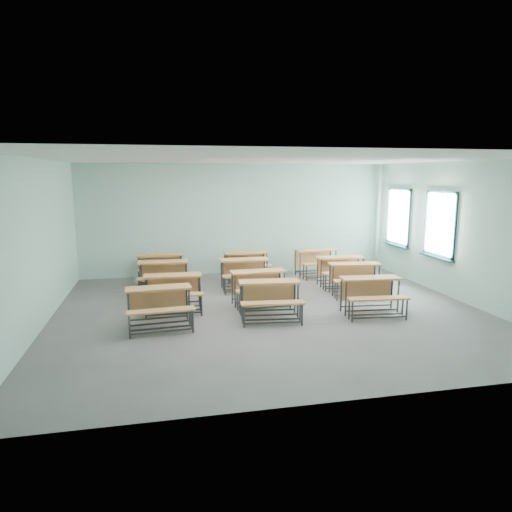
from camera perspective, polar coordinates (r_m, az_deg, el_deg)
The scene contains 13 objects.
room at distance 9.53m, azimuth 2.28°, elevation 2.37°, with size 9.04×8.04×3.24m.
desk_unit_r0c0 at distance 8.89m, azimuth -12.01°, elevation -5.56°, with size 1.29×0.92×0.77m.
desk_unit_r0c1 at distance 9.20m, azimuth 1.75°, elevation -4.80°, with size 1.31×0.95×0.77m.
desk_unit_r0c2 at distance 9.81m, azimuth 14.25°, elevation -4.16°, with size 1.30×0.93×0.77m.
desk_unit_r1c0 at distance 9.91m, azimuth -10.31°, elevation -3.86°, with size 1.25×0.86×0.77m.
desk_unit_r1c1 at distance 10.16m, azimuth 0.44°, elevation -3.35°, with size 1.27×0.89×0.77m.
desk_unit_r1c2 at distance 11.27m, azimuth 12.35°, elevation -2.24°, with size 1.33×0.99×0.77m.
desk_unit_r2c0 at distance 11.50m, azimuth -11.50°, elevation -1.96°, with size 1.27×0.88×0.77m.
desk_unit_r2c1 at distance 11.56m, azimuth -1.39°, elevation -1.69°, with size 1.25×0.85×0.77m.
desk_unit_r2c2 at distance 12.09m, azimuth 10.65°, elevation -1.34°, with size 1.28×0.91×0.77m.
desk_unit_r3c0 at distance 12.56m, azimuth -11.87°, elevation -0.95°, with size 1.24×0.85×0.77m.
desk_unit_r3c1 at distance 12.68m, azimuth -1.18°, elevation -0.63°, with size 1.25×0.86×0.77m.
desk_unit_r3c2 at distance 13.20m, azimuth 7.69°, elevation -0.29°, with size 1.32×0.97×0.77m.
Camera 1 is at (-2.26, -9.11, 2.89)m, focal length 32.00 mm.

